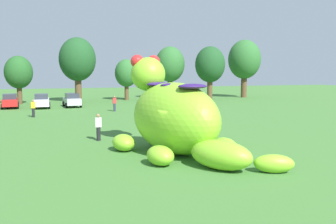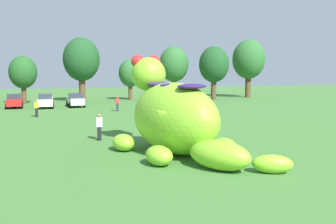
# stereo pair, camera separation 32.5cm
# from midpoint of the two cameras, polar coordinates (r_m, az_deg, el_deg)

# --- Properties ---
(ground_plane) EXTENTS (160.00, 160.00, 0.00)m
(ground_plane) POSITION_cam_midpoint_polar(r_m,az_deg,el_deg) (18.99, 1.86, -6.90)
(ground_plane) COLOR #427533
(giant_inflatable_creature) EXTENTS (7.05, 9.88, 5.38)m
(giant_inflatable_creature) POSITION_cam_midpoint_polar(r_m,az_deg,el_deg) (19.24, 1.44, -0.77)
(giant_inflatable_creature) COLOR #8CD12D
(giant_inflatable_creature) RESTS_ON ground
(car_red) EXTENTS (2.14, 4.20, 1.72)m
(car_red) POSITION_cam_midpoint_polar(r_m,az_deg,el_deg) (47.07, -23.04, 1.65)
(car_red) COLOR red
(car_red) RESTS_ON ground
(car_white) EXTENTS (1.95, 4.11, 1.72)m
(car_white) POSITION_cam_midpoint_polar(r_m,az_deg,el_deg) (45.67, -18.69, 1.69)
(car_white) COLOR white
(car_white) RESTS_ON ground
(car_silver) EXTENTS (2.21, 4.23, 1.72)m
(car_silver) POSITION_cam_midpoint_polar(r_m,az_deg,el_deg) (46.06, -14.27, 1.87)
(car_silver) COLOR #B7BABF
(car_silver) RESTS_ON ground
(tree_mid_left) EXTENTS (3.64, 3.64, 6.46)m
(tree_mid_left) POSITION_cam_midpoint_polar(r_m,az_deg,el_deg) (52.13, -21.87, 5.83)
(tree_mid_left) COLOR brown
(tree_mid_left) RESTS_ON ground
(tree_centre_left) EXTENTS (5.21, 5.21, 9.25)m
(tree_centre_left) POSITION_cam_midpoint_polar(r_m,az_deg,el_deg) (53.74, -13.41, 8.06)
(tree_centre_left) COLOR brown
(tree_centre_left) RESTS_ON ground
(tree_centre) EXTENTS (3.52, 3.52, 6.24)m
(tree_centre) POSITION_cam_midpoint_polar(r_m,az_deg,el_deg) (55.66, -5.86, 6.12)
(tree_centre) COLOR brown
(tree_centre) RESTS_ON ground
(tree_centre_right) EXTENTS (4.71, 4.71, 8.36)m
(tree_centre_right) POSITION_cam_midpoint_polar(r_m,az_deg,el_deg) (58.14, 1.10, 7.53)
(tree_centre_right) COLOR brown
(tree_centre_right) RESTS_ON ground
(tree_mid_right) EXTENTS (4.65, 4.65, 8.26)m
(tree_mid_right) POSITION_cam_midpoint_polar(r_m,az_deg,el_deg) (56.62, 7.47, 7.43)
(tree_mid_right) COLOR brown
(tree_mid_right) RESTS_ON ground
(tree_right) EXTENTS (5.45, 5.45, 9.68)m
(tree_right) POSITION_cam_midpoint_polar(r_m,az_deg,el_deg) (62.44, 12.83, 8.09)
(tree_right) COLOR brown
(tree_right) RESTS_ON ground
(spectator_near_inflatable) EXTENTS (0.38, 0.26, 1.71)m
(spectator_near_inflatable) POSITION_cam_midpoint_polar(r_m,az_deg,el_deg) (36.78, -19.92, 0.56)
(spectator_near_inflatable) COLOR black
(spectator_near_inflatable) RESTS_ON ground
(spectator_mid_field) EXTENTS (0.38, 0.26, 1.71)m
(spectator_mid_field) POSITION_cam_midpoint_polar(r_m,az_deg,el_deg) (40.02, -7.79, 1.33)
(spectator_mid_field) COLOR #2D334C
(spectator_mid_field) RESTS_ON ground
(spectator_by_cars) EXTENTS (0.38, 0.26, 1.71)m
(spectator_by_cars) POSITION_cam_midpoint_polar(r_m,az_deg,el_deg) (23.26, -10.47, -2.39)
(spectator_by_cars) COLOR black
(spectator_by_cars) RESTS_ON ground
(spectator_wandering) EXTENTS (0.38, 0.26, 1.71)m
(spectator_wandering) POSITION_cam_midpoint_polar(r_m,az_deg,el_deg) (40.92, 6.32, 1.47)
(spectator_wandering) COLOR black
(spectator_wandering) RESTS_ON ground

